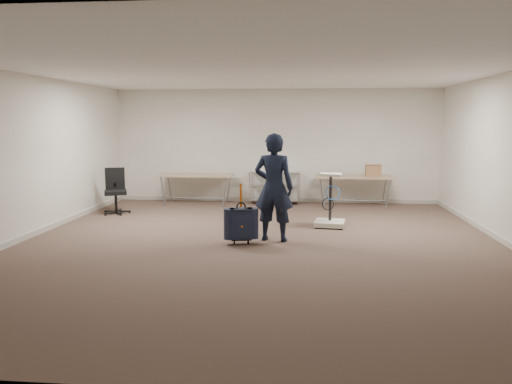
# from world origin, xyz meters

# --- Properties ---
(ground) EXTENTS (9.00, 9.00, 0.00)m
(ground) POSITION_xyz_m (0.00, 0.00, 0.00)
(ground) COLOR #4D392E
(ground) RESTS_ON ground
(room_shell) EXTENTS (8.00, 9.00, 9.00)m
(room_shell) POSITION_xyz_m (0.00, 1.38, 0.05)
(room_shell) COLOR beige
(room_shell) RESTS_ON ground
(folding_table_left) EXTENTS (1.80, 0.75, 0.73)m
(folding_table_left) POSITION_xyz_m (-1.90, 3.95, 0.68)
(folding_table_left) COLOR tan
(folding_table_left) RESTS_ON ground
(folding_table_right) EXTENTS (1.80, 0.75, 0.73)m
(folding_table_right) POSITION_xyz_m (1.90, 3.95, 0.68)
(folding_table_right) COLOR tan
(folding_table_right) RESTS_ON ground
(wire_shelf) EXTENTS (1.22, 0.47, 0.80)m
(wire_shelf) POSITION_xyz_m (0.00, 4.20, 0.44)
(wire_shelf) COLOR silver
(wire_shelf) RESTS_ON ground
(person) EXTENTS (0.72, 0.53, 1.81)m
(person) POSITION_xyz_m (0.21, 0.33, 0.91)
(person) COLOR black
(person) RESTS_ON ground
(suitcase) EXTENTS (0.41, 0.29, 1.00)m
(suitcase) POSITION_xyz_m (-0.30, 0.01, 0.34)
(suitcase) COLOR #161A32
(suitcase) RESTS_ON ground
(office_chair) EXTENTS (0.60, 0.61, 0.99)m
(office_chair) POSITION_xyz_m (-3.39, 2.53, 0.30)
(office_chair) COLOR black
(office_chair) RESTS_ON ground
(equipment_cart) EXTENTS (0.63, 0.63, 1.03)m
(equipment_cart) POSITION_xyz_m (1.22, 1.57, 0.27)
(equipment_cart) COLOR beige
(equipment_cart) RESTS_ON ground
(cardboard_box) EXTENTS (0.36, 0.28, 0.27)m
(cardboard_box) POSITION_xyz_m (2.33, 3.97, 0.86)
(cardboard_box) COLOR olive
(cardboard_box) RESTS_ON folding_table_right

